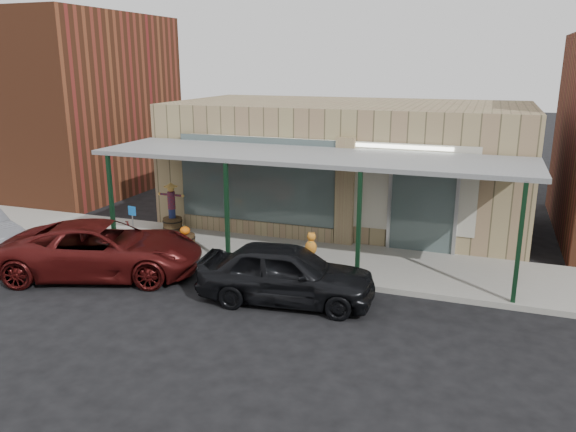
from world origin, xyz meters
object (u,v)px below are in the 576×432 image
(barrel_scarecrow, at_px, (172,214))
(car_maroon, at_px, (103,249))
(parked_sedan, at_px, (287,273))
(handicap_sign, at_px, (133,222))
(barrel_pumpkin, at_px, (185,239))

(barrel_scarecrow, xyz_separation_m, car_maroon, (0.21, -3.85, 0.03))
(car_maroon, bearing_deg, parked_sedan, -108.67)
(handicap_sign, distance_m, car_maroon, 1.72)
(car_maroon, bearing_deg, barrel_scarecrow, -15.71)
(barrel_scarecrow, bearing_deg, handicap_sign, -95.43)
(parked_sedan, bearing_deg, barrel_scarecrow, 48.39)
(barrel_pumpkin, bearing_deg, barrel_scarecrow, 132.24)
(barrel_pumpkin, distance_m, car_maroon, 2.67)
(barrel_scarecrow, relative_size, barrel_pumpkin, 2.27)
(barrel_pumpkin, relative_size, parked_sedan, 0.16)
(handicap_sign, xyz_separation_m, car_maroon, (0.21, -1.68, -0.28))
(handicap_sign, xyz_separation_m, parked_sedan, (5.41, -1.67, -0.29))
(barrel_pumpkin, distance_m, parked_sedan, 4.77)
(barrel_scarecrow, bearing_deg, car_maroon, -92.33)
(handicap_sign, bearing_deg, barrel_pumpkin, 37.58)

